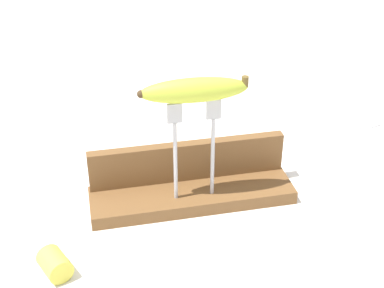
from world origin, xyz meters
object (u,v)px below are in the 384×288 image
(fork_fallen_near, at_px, (359,128))
(banana_chunk_near, at_px, (55,264))
(banana_raised_center, at_px, (194,90))
(fork_stand_center, at_px, (194,142))

(fork_fallen_near, distance_m, banana_chunk_near, 0.77)
(banana_raised_center, bearing_deg, fork_stand_center, -2.13)
(fork_stand_center, bearing_deg, banana_raised_center, 177.87)
(banana_chunk_near, bearing_deg, fork_stand_center, 26.43)
(banana_raised_center, bearing_deg, banana_chunk_near, -153.57)
(fork_stand_center, relative_size, banana_chunk_near, 2.91)
(banana_raised_center, height_order, banana_chunk_near, banana_raised_center)
(fork_stand_center, distance_m, fork_fallen_near, 0.51)
(banana_raised_center, relative_size, fork_fallen_near, 1.16)
(fork_fallen_near, xyz_separation_m, banana_chunk_near, (-0.70, -0.34, 0.02))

